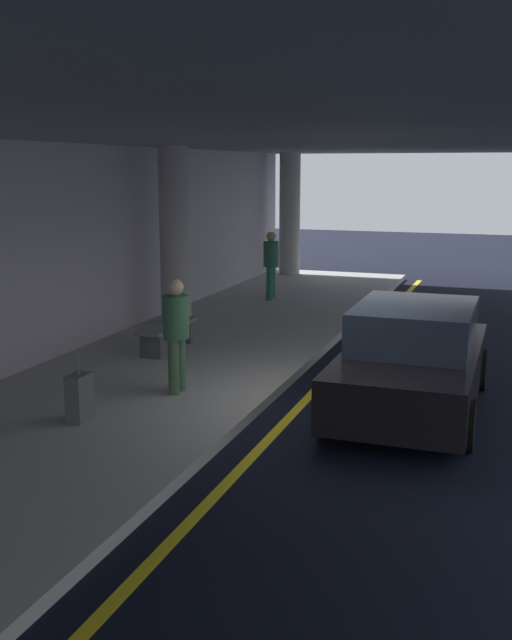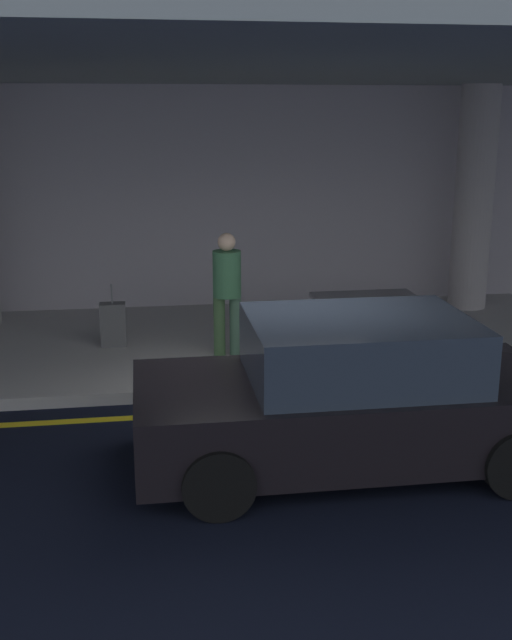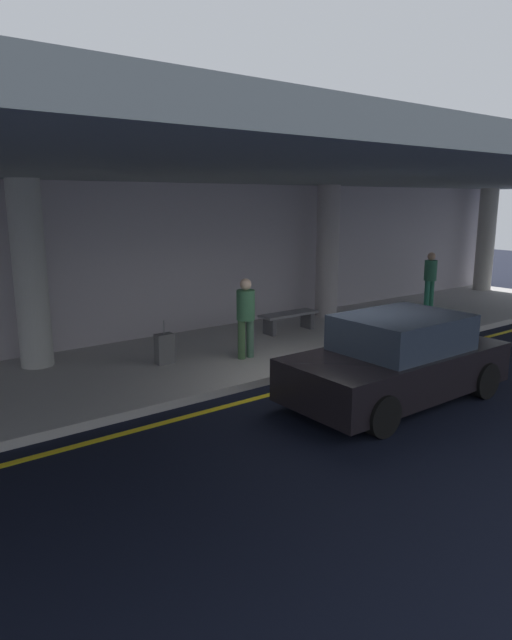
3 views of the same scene
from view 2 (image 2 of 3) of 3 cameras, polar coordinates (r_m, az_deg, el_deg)
name	(u,v)px [view 2 (image 2 of 3)]	position (r m, az deg, el deg)	size (l,w,h in m)	color
ground_plane	(283,429)	(8.65, 2.02, -8.00)	(60.00, 60.00, 0.00)	black
sidewalk	(245,342)	(11.50, -0.80, -1.64)	(26.00, 4.20, 0.15)	#AEABA8
lane_stripe_yellow	(275,410)	(9.16, 1.37, -6.60)	(26.00, 0.14, 0.01)	yellow
support_column_left_mid	(474,199)	(13.47, 15.68, 8.53)	(0.63, 0.63, 3.65)	#ADA5A6
ceiling_overhang	(249,66)	(10.53, -0.49, 18.16)	(28.00, 13.20, 0.30)	gray
terminal_back_wall	(227,201)	(13.33, -2.15, 8.69)	(26.00, 0.30, 3.80)	#B2AAB3
car_black	(350,397)	(7.62, 6.92, -5.60)	(4.10, 1.92, 1.50)	black
traveler_with_luggage	(227,286)	(10.45, -2.14, 2.51)	(0.38, 0.38, 1.68)	#3F613A
suitcase_upright_secondary	(113,324)	(11.19, -10.43, -0.32)	(0.36, 0.22, 0.90)	#5A5B5C
bench_metal	(362,302)	(12.26, 7.80, 1.34)	(1.60, 0.50, 0.48)	slate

